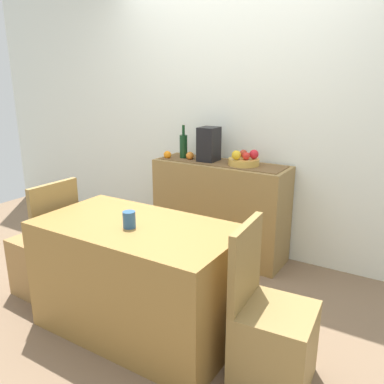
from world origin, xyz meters
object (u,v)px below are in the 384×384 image
wine_bottle (184,146)px  dining_table (139,278)px  sideboard_console (220,210)px  coffee_cup (129,220)px  chair_near_window (47,260)px  fruit_bowl (244,162)px  coffee_maker (209,144)px  chair_by_corner (271,339)px

wine_bottle → dining_table: 1.53m
sideboard_console → coffee_cup: sideboard_console is taller
sideboard_console → chair_near_window: size_ratio=1.36×
fruit_bowl → dining_table: fruit_bowl is taller
wine_bottle → coffee_maker: bearing=0.0°
dining_table → coffee_cup: (-0.00, -0.06, 0.42)m
fruit_bowl → coffee_cup: size_ratio=2.61×
dining_table → coffee_cup: size_ratio=12.61×
wine_bottle → chair_near_window: bearing=-107.7°
coffee_maker → coffee_cup: size_ratio=3.02×
coffee_maker → chair_near_window: size_ratio=0.34×
fruit_bowl → chair_near_window: size_ratio=0.30×
coffee_maker → dining_table: (0.22, -1.30, -0.66)m
fruit_bowl → coffee_maker: bearing=180.0°
fruit_bowl → sideboard_console: bearing=180.0°
wine_bottle → chair_near_window: size_ratio=0.34×
sideboard_console → chair_near_window: chair_near_window is taller
coffee_maker → dining_table: coffee_maker is taller
wine_bottle → chair_by_corner: (1.40, -1.30, -0.73)m
sideboard_console → dining_table: 1.31m
chair_near_window → sideboard_console: bearing=58.0°
sideboard_console → coffee_maker: bearing=180.0°
dining_table → chair_by_corner: size_ratio=1.43×
sideboard_console → wine_bottle: bearing=-180.0°
chair_by_corner → fruit_bowl: bearing=120.9°
coffee_maker → coffee_cup: (0.22, -1.37, -0.24)m
dining_table → chair_near_window: chair_near_window is taller
coffee_maker → dining_table: 1.48m
chair_near_window → dining_table: bearing=0.0°
dining_table → coffee_maker: bearing=99.6°
wine_bottle → dining_table: (0.49, -1.30, -0.63)m
sideboard_console → coffee_maker: coffee_maker is taller
dining_table → coffee_cup: 0.43m
chair_near_window → chair_by_corner: (1.81, -0.00, 0.00)m
coffee_maker → chair_by_corner: 1.89m
chair_by_corner → wine_bottle: bearing=137.0°
sideboard_console → chair_by_corner: size_ratio=1.36×
wine_bottle → chair_by_corner: wine_bottle is taller
dining_table → chair_by_corner: (0.91, -0.00, -0.10)m
chair_by_corner → sideboard_console: bearing=127.5°
sideboard_console → wine_bottle: wine_bottle is taller
fruit_bowl → coffee_maker: 0.37m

